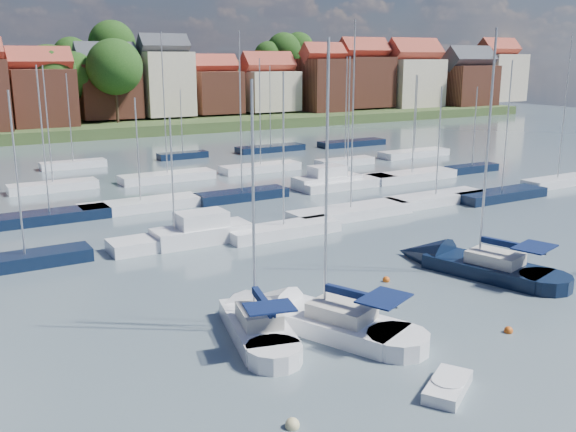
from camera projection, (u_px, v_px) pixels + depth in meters
ground at (173, 187)px, 65.28m from camera, size 260.00×260.00×0.00m
sailboat_left at (252, 321)px, 31.29m from camera, size 4.65×9.78×12.96m
sailboat_centre at (311, 319)px, 31.60m from camera, size 6.95×11.24×14.95m
sailboat_navy at (466, 265)px, 39.84m from camera, size 6.11×11.75×15.76m
tender at (448, 387)px, 25.30m from camera, size 3.13×2.61×0.62m
buoy_b at (292, 427)px, 22.96m from camera, size 0.53×0.53×0.53m
buoy_c at (385, 350)px, 28.98m from camera, size 0.51×0.51×0.51m
buoy_d at (508, 333)px, 30.87m from camera, size 0.42×0.42×0.42m
buoy_e at (386, 281)px, 37.89m from camera, size 0.44×0.44×0.44m
marina_field at (210, 190)px, 62.05m from camera, size 79.62×41.41×15.93m
far_shore_town at (34, 95)px, 142.81m from camera, size 212.46×90.00×22.27m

